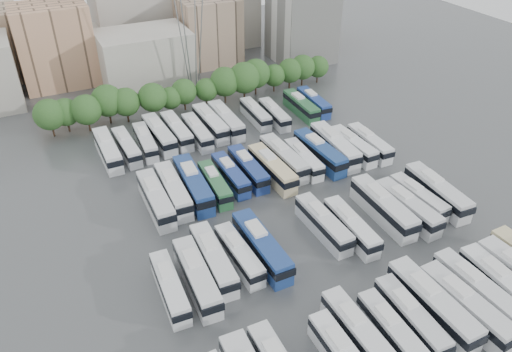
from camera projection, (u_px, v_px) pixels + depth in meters
name	position (u px, v px, depth m)	size (l,w,h in m)	color
ground	(296.00, 218.00, 74.27)	(220.00, 220.00, 0.00)	#424447
tree_line	(194.00, 88.00, 103.20)	(64.41, 8.16, 8.49)	black
city_buildings	(125.00, 36.00, 121.32)	(102.00, 35.00, 20.00)	#9E998E
apartment_tower	(303.00, 8.00, 123.00)	(14.00, 14.00, 26.00)	silver
electricity_pylon	(189.00, 8.00, 102.33)	(9.00, 6.91, 33.83)	slate
bus_r0_s5	(359.00, 333.00, 54.49)	(2.62, 11.77, 3.69)	silver
bus_r0_s6	(393.00, 333.00, 54.67)	(2.72, 11.11, 3.47)	silver
bus_r0_s7	(411.00, 317.00, 56.43)	(2.95, 11.44, 3.56)	silver
bus_r0_s8	(432.00, 304.00, 57.67)	(3.04, 13.28, 4.16)	silver
bus_r0_s9	(465.00, 306.00, 57.51)	(3.39, 12.82, 3.99)	silver
bus_r0_s10	(476.00, 289.00, 59.82)	(3.08, 12.24, 3.81)	silver
bus_r0_s11	(502.00, 286.00, 60.20)	(3.12, 12.61, 3.93)	silver
bus_r1_s0	(170.00, 287.00, 60.31)	(2.85, 11.11, 3.46)	silver
bus_r1_s1	(197.00, 277.00, 61.48)	(3.20, 12.57, 3.91)	silver
bus_r1_s2	(213.00, 259.00, 64.16)	(3.12, 12.35, 3.85)	silver
bus_r1_s3	(239.00, 254.00, 65.18)	(2.76, 11.01, 3.43)	silver
bus_r1_s4	(262.00, 246.00, 66.05)	(3.05, 13.07, 4.09)	navy
bus_r1_s7	(323.00, 224.00, 70.32)	(2.74, 11.85, 3.71)	silver
bus_r1_s8	(351.00, 227.00, 69.83)	(2.90, 11.59, 3.61)	silver
bus_r1_s10	(383.00, 207.00, 73.21)	(3.25, 13.38, 4.18)	silver
bus_r1_s11	(407.00, 207.00, 73.42)	(3.20, 12.39, 3.86)	silver
bus_r1_s12	(418.00, 198.00, 75.78)	(2.85, 10.98, 3.42)	silver
bus_r1_s13	(437.00, 191.00, 76.57)	(3.43, 13.09, 4.07)	silver
bus_r2_s1	(156.00, 199.00, 75.00)	(2.94, 12.83, 4.02)	silver
bus_r2_s2	(173.00, 190.00, 76.92)	(3.20, 12.82, 4.00)	silver
bus_r2_s3	(193.00, 184.00, 78.09)	(3.59, 13.70, 4.26)	navy
bus_r2_s4	(215.00, 184.00, 78.85)	(2.87, 10.95, 3.41)	#2B643A
bus_r2_s5	(231.00, 174.00, 81.08)	(2.56, 11.08, 3.47)	navy
bus_r2_s6	(248.00, 168.00, 82.47)	(2.56, 11.73, 3.68)	navy
bus_r2_s7	(272.00, 168.00, 82.22)	(3.20, 12.66, 3.94)	beige
bus_r2_s8	(284.00, 158.00, 84.93)	(3.20, 12.80, 3.99)	silver
bus_r2_s9	(304.00, 159.00, 85.18)	(2.79, 10.92, 3.40)	silver
bus_r2_s10	(320.00, 152.00, 86.43)	(3.43, 13.08, 4.07)	navy
bus_r2_s11	(335.00, 146.00, 88.14)	(3.60, 13.54, 4.21)	silver
bus_r2_s12	(353.00, 146.00, 88.75)	(2.86, 11.66, 3.64)	white
bus_r2_s13	(369.00, 143.00, 89.63)	(2.78, 11.41, 3.56)	silver
bus_r3_s0	(108.00, 150.00, 87.28)	(2.86, 12.52, 3.92)	silver
bus_r3_s1	(127.00, 147.00, 88.59)	(2.95, 11.32, 3.52)	silver
bus_r3_s2	(145.00, 142.00, 90.13)	(2.92, 11.17, 3.47)	silver
bus_r3_s3	(159.00, 134.00, 91.99)	(3.29, 12.68, 3.95)	silver
bus_r3_s4	(177.00, 130.00, 93.38)	(2.87, 12.03, 3.76)	silver
bus_r3_s5	(197.00, 132.00, 93.06)	(2.63, 11.53, 3.61)	silver
bus_r3_s6	(211.00, 123.00, 95.71)	(3.02, 12.62, 3.94)	silver
bus_r3_s7	(226.00, 120.00, 96.48)	(2.88, 12.90, 4.04)	silver
bus_r3_s9	(255.00, 114.00, 99.67)	(2.63, 10.95, 3.42)	silver
bus_r3_s10	(274.00, 114.00, 99.49)	(2.93, 10.99, 3.41)	silver
bus_r3_s12	(301.00, 106.00, 102.33)	(2.76, 11.75, 3.67)	#2A633A
bus_r3_s13	(314.00, 102.00, 104.02)	(2.92, 11.26, 3.50)	navy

